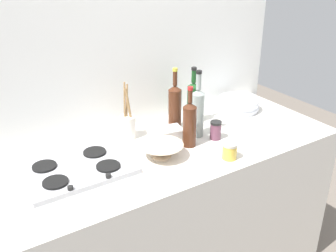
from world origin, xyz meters
TOP-DOWN VIEW (x-y plane):
  - counter_block at (0.00, 0.00)m, footprint 1.80×0.70m
  - backsplash_panel at (0.00, 0.38)m, footprint 1.90×0.06m
  - stovetop_hob at (-0.47, 0.03)m, footprint 0.48×0.34m
  - plate_stack at (0.62, 0.18)m, footprint 0.26×0.26m
  - wine_bottle_leftmost at (0.20, 0.03)m, footprint 0.07×0.07m
  - wine_bottle_mid_left at (0.15, 0.16)m, footprint 0.07×0.07m
  - wine_bottle_mid_right at (0.10, -0.04)m, footprint 0.07×0.07m
  - wine_bottle_rightmost at (0.28, 0.18)m, footprint 0.07×0.07m
  - mixing_bowl at (-0.08, -0.06)m, footprint 0.21×0.21m
  - butter_dish at (0.04, 0.08)m, footprint 0.19×0.13m
  - utensil_crock at (-0.12, 0.21)m, footprint 0.08×0.08m
  - condiment_jar_front at (0.26, -0.05)m, footprint 0.06×0.06m
  - condiment_jar_rear at (0.19, -0.25)m, footprint 0.07×0.07m

SIDE VIEW (x-z plane):
  - counter_block at x=0.00m, z-range 0.00..0.90m
  - stovetop_hob at x=-0.47m, z-range 0.89..0.93m
  - butter_dish at x=0.04m, z-range 0.90..0.96m
  - plate_stack at x=0.62m, z-range 0.90..0.97m
  - mixing_bowl at x=-0.08m, z-range 0.90..0.97m
  - condiment_jar_rear at x=0.19m, z-range 0.90..0.98m
  - condiment_jar_front at x=0.26m, z-range 0.90..1.00m
  - utensil_crock at x=-0.12m, z-range 0.82..1.12m
  - wine_bottle_mid_right at x=0.10m, z-range 0.87..1.18m
  - wine_bottle_rightmost at x=0.28m, z-range 0.87..1.19m
  - wine_bottle_mid_left at x=0.15m, z-range 0.86..1.21m
  - wine_bottle_leftmost at x=0.20m, z-range 0.86..1.22m
  - backsplash_panel at x=0.00m, z-range 0.00..2.48m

